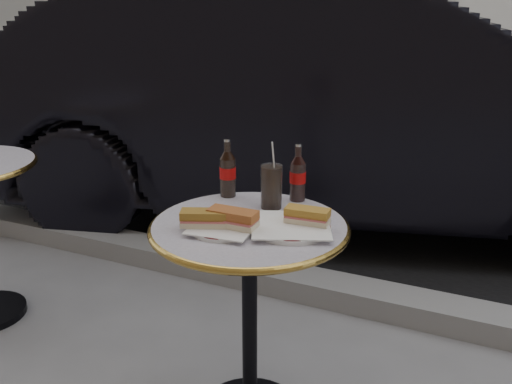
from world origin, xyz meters
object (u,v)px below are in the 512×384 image
at_px(plate_left, 224,229).
at_px(cola_bottle_left, 228,168).
at_px(parked_car, 338,98).
at_px(bistro_table, 250,327).
at_px(plate_right, 291,228).
at_px(cola_bottle_right, 298,172).
at_px(cola_glass, 271,187).

distance_m(plate_left, cola_bottle_left, 0.33).
bearing_deg(parked_car, bistro_table, 173.85).
distance_m(bistro_table, plate_right, 0.40).
distance_m(plate_right, cola_bottle_right, 0.28).
distance_m(bistro_table, plate_left, 0.38).
relative_size(bistro_table, plate_right, 3.03).
height_order(bistro_table, plate_right, plate_right).
height_order(bistro_table, plate_left, plate_left).
height_order(cola_bottle_left, cola_bottle_right, cola_bottle_left).
relative_size(bistro_table, cola_glass, 4.98).
bearing_deg(cola_glass, bistro_table, -92.27).
xyz_separation_m(bistro_table, plate_right, (0.13, 0.01, 0.37)).
height_order(plate_right, cola_glass, cola_glass).
xyz_separation_m(plate_left, cola_bottle_right, (0.10, 0.34, 0.09)).
height_order(plate_right, cola_bottle_right, cola_bottle_right).
relative_size(cola_bottle_left, cola_glass, 1.40).
height_order(plate_left, cola_bottle_right, cola_bottle_right).
relative_size(cola_bottle_left, parked_car, 0.04).
bearing_deg(plate_left, cola_bottle_left, 114.97).
bearing_deg(bistro_table, cola_bottle_right, 77.62).
bearing_deg(cola_bottle_right, parked_car, 102.53).
distance_m(cola_bottle_left, cola_glass, 0.19).
relative_size(plate_right, cola_bottle_left, 1.17).
height_order(bistro_table, cola_bottle_right, cola_bottle_right).
height_order(plate_right, cola_bottle_left, cola_bottle_left).
height_order(plate_left, cola_glass, cola_glass).
bearing_deg(plate_right, cola_bottle_left, 148.27).
bearing_deg(cola_bottle_left, bistro_table, -48.70).
bearing_deg(cola_glass, plate_right, -49.09).
xyz_separation_m(bistro_table, plate_left, (-0.05, -0.08, 0.37)).
bearing_deg(plate_right, plate_left, -153.89).
distance_m(bistro_table, cola_bottle_right, 0.54).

